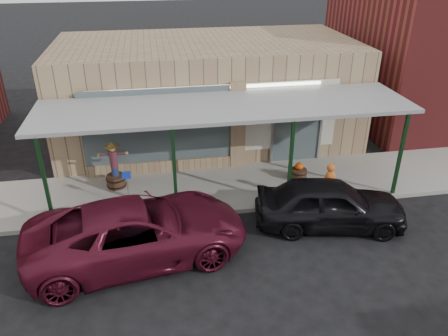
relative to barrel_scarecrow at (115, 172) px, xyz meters
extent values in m
plane|color=black|center=(3.74, -4.17, -0.72)|extent=(120.00, 120.00, 0.00)
cube|color=gray|center=(3.74, -0.57, -0.64)|extent=(40.00, 3.20, 0.15)
cube|color=#987F5D|center=(3.74, 4.03, 1.38)|extent=(12.00, 6.00, 4.20)
cube|color=#4E5B5F|center=(1.54, 0.88, 1.18)|extent=(5.20, 0.06, 2.80)
cube|color=#4E5B5F|center=(6.74, 1.01, 0.78)|extent=(1.80, 0.06, 2.80)
cube|color=#987F5D|center=(4.44, 0.93, 0.98)|extent=(0.55, 0.30, 3.40)
cube|color=#987F5D|center=(1.54, 0.93, -0.37)|extent=(5.20, 0.30, 0.50)
cube|color=beige|center=(3.74, 1.00, 1.28)|extent=(9.00, 0.02, 2.60)
cube|color=white|center=(3.74, 0.97, 2.48)|extent=(7.50, 0.03, 0.10)
cube|color=gray|center=(3.74, -0.57, 2.33)|extent=(12.00, 3.00, 0.12)
cube|color=black|center=(-1.76, -2.02, 0.83)|extent=(0.10, 0.10, 2.95)
cube|color=black|center=(1.94, -2.02, 0.83)|extent=(0.10, 0.10, 2.95)
cube|color=black|center=(5.54, -2.02, 0.83)|extent=(0.10, 0.10, 2.95)
cube|color=black|center=(9.24, -2.02, 0.83)|extent=(0.10, 0.10, 2.95)
cylinder|color=#452D1B|center=(0.00, 0.00, -0.35)|extent=(0.75, 0.75, 0.43)
cylinder|color=navy|center=(0.00, 0.00, 0.03)|extent=(0.28, 0.28, 0.32)
cylinder|color=maroon|center=(0.00, 0.00, 0.49)|extent=(0.30, 0.30, 0.59)
sphere|color=gold|center=(0.00, 0.00, 0.90)|extent=(0.24, 0.24, 0.24)
cone|color=gold|center=(0.00, 0.00, 1.04)|extent=(0.39, 0.39, 0.15)
cylinder|color=#452D1B|center=(6.39, -0.54, -0.38)|extent=(0.71, 0.71, 0.38)
ellipsoid|color=#DC4B0D|center=(6.39, -0.54, -0.06)|extent=(0.31, 0.31, 0.25)
cylinder|color=#4C471E|center=(6.39, -0.54, 0.08)|extent=(0.04, 0.04, 0.06)
cylinder|color=gray|center=(0.47, -1.38, -0.06)|extent=(0.03, 0.03, 1.00)
cube|color=#1837B8|center=(0.47, -1.38, 0.57)|extent=(0.26, 0.03, 0.26)
imported|color=black|center=(6.45, -3.24, 0.04)|extent=(4.69, 2.55, 1.51)
ellipsoid|color=orange|center=(6.77, -2.35, 0.44)|extent=(0.35, 0.29, 0.45)
sphere|color=orange|center=(6.77, -2.31, 0.75)|extent=(0.25, 0.25, 0.25)
cylinder|color=#187034|center=(6.77, -2.35, 0.62)|extent=(0.17, 0.17, 0.02)
imported|color=#531023|center=(0.79, -3.76, 0.10)|extent=(6.24, 3.59, 1.64)
camera|label=1|loc=(1.46, -13.61, 7.00)|focal=35.00mm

